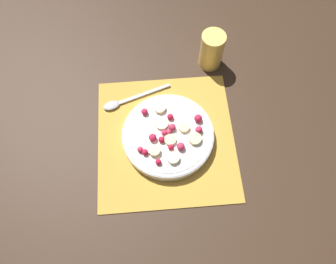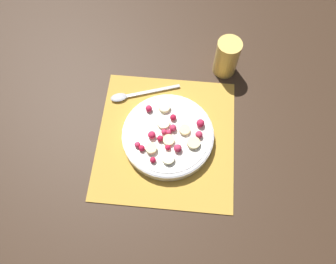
% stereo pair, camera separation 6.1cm
% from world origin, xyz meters
% --- Properties ---
extents(ground_plane, '(3.00, 3.00, 0.00)m').
position_xyz_m(ground_plane, '(0.00, 0.00, 0.00)').
color(ground_plane, '#382619').
extents(placemat, '(0.38, 0.36, 0.01)m').
position_xyz_m(placemat, '(0.00, 0.00, 0.00)').
color(placemat, gold).
rests_on(placemat, ground_plane).
extents(fruit_bowl, '(0.24, 0.24, 0.05)m').
position_xyz_m(fruit_bowl, '(-0.00, 0.01, 0.02)').
color(fruit_bowl, white).
rests_on(fruit_bowl, placemat).
extents(spoon, '(0.08, 0.20, 0.01)m').
position_xyz_m(spoon, '(-0.12, -0.11, 0.01)').
color(spoon, '#B2B2B7').
rests_on(spoon, placemat).
extents(drinking_glass, '(0.07, 0.07, 0.11)m').
position_xyz_m(drinking_glass, '(-0.24, 0.15, 0.06)').
color(drinking_glass, '#F4CC66').
rests_on(drinking_glass, ground_plane).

